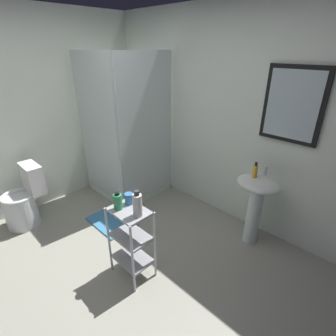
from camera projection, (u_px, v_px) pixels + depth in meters
The scene contains 13 objects.
ground_plane at pixel (104, 284), 2.44m from camera, with size 4.20×4.20×0.02m, color gray.
wall_back at pixel (226, 118), 3.08m from camera, with size 4.20×0.14×2.50m.
wall_left at pixel (7, 119), 3.07m from camera, with size 0.10×4.20×2.50m, color white.
shower_stall at pixel (127, 165), 3.77m from camera, with size 0.92×0.92×2.00m.
pedestal_sink at pixel (256, 198), 2.73m from camera, with size 0.46×0.37×0.81m.
sink_faucet at pixel (266, 170), 2.69m from camera, with size 0.03×0.03×0.10m, color silver.
toilet at pixel (24, 202), 3.15m from camera, with size 0.37×0.49×0.76m.
storage_cart at pixel (131, 238), 2.37m from camera, with size 0.38×0.28×0.74m.
hand_soap_bottle at pixel (255, 171), 2.63m from camera, with size 0.05×0.05×0.17m.
body_wash_bottle_green at pixel (118, 201), 2.24m from camera, with size 0.08×0.08×0.17m.
lotion_bottle_white at pixel (137, 205), 2.13m from camera, with size 0.08×0.08×0.24m.
rinse_cup at pixel (129, 199), 2.32m from camera, with size 0.08×0.08×0.10m, color #3870B2.
bath_mat at pixel (111, 222), 3.28m from camera, with size 0.60×0.40×0.02m, color teal.
Camera 1 is at (1.65, -0.80, 2.04)m, focal length 27.47 mm.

